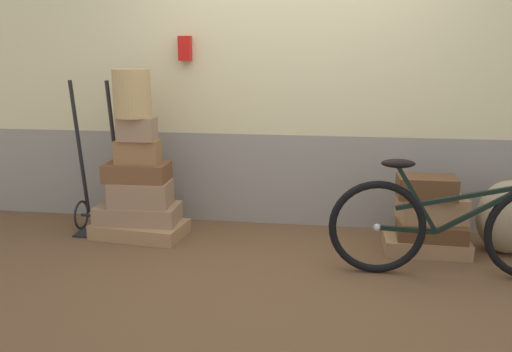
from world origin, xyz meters
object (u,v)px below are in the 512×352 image
Objects in this scene: suitcase_2 at (141,194)px; suitcase_6 at (425,244)px; burlap_sack at (509,217)px; suitcase_9 at (426,187)px; wicker_basket at (132,93)px; suitcase_7 at (431,230)px; suitcase_3 at (137,172)px; luggage_trolley at (99,194)px; suitcase_1 at (138,213)px; suitcase_0 at (140,229)px; suitcase_5 at (137,129)px; bicycle at (454,227)px; suitcase_4 at (138,152)px; suitcase_8 at (431,208)px.

suitcase_6 is at bearing -3.98° from suitcase_2.
burlap_sack reaches higher than suitcase_2.
suitcase_2 is at bearing 179.03° from suitcase_9.
wicker_basket is (-0.03, 0.00, 0.80)m from suitcase_2.
suitcase_7 is at bearing -25.09° from suitcase_6.
suitcase_3 reaches higher than suitcase_6.
suitcase_2 is 0.38× the size of luggage_trolley.
suitcase_1 is 0.17m from suitcase_2.
suitcase_1 is 2.86m from burlap_sack.
suitcase_3 is at bearing 96.49° from wicker_basket.
suitcase_6 is at bearing 6.78° from suitcase_0.
suitcase_5 reaches higher than burlap_sack.
suitcase_7 is (0.03, -0.01, 0.12)m from suitcase_6.
suitcase_6 is at bearing -1.80° from luggage_trolley.
luggage_trolley is at bearing 174.55° from suitcase_0.
suitcase_5 is at bearing -10.59° from luggage_trolley.
bicycle is at bearing -12.40° from suitcase_5.
suitcase_5 is at bearing -9.19° from wicker_basket.
suitcase_2 reaches higher than suitcase_0.
wicker_basket is at bearing 169.47° from suitcase_5.
suitcase_4 is (-0.00, 0.04, 0.64)m from suitcase_0.
wicker_basket reaches higher than suitcase_9.
luggage_trolley is (-0.36, 0.04, -0.21)m from suitcase_3.
bicycle reaches higher than suitcase_0.
suitcase_8 is (0.00, 0.05, 0.15)m from suitcase_7.
suitcase_4 reaches higher than suitcase_0.
luggage_trolley is at bearing 172.69° from suitcase_8.
suitcase_3 is 1.01× the size of suitcase_7.
luggage_trolley reaches higher than suitcase_8.
suitcase_7 is (2.27, -0.02, -0.70)m from suitcase_5.
suitcase_9 is (-0.03, -0.01, 0.44)m from suitcase_6.
suitcase_8 is (0.03, 0.04, 0.27)m from suitcase_6.
suitcase_9 is (2.21, -0.02, -0.38)m from suitcase_5.
suitcase_4 is 0.53m from luggage_trolley.
suitcase_3 is 0.42m from luggage_trolley.
wicker_basket is (-2.29, -0.02, 0.83)m from suitcase_8.
suitcase_1 is 0.97m from wicker_basket.
suitcase_6 is at bearing -4.76° from suitcase_4.
suitcase_4 is 0.69× the size of suitcase_7.
suitcase_9 is (2.20, -0.02, 0.14)m from suitcase_2.
luggage_trolley is at bearing 178.22° from suitcase_6.
suitcase_8 is 1.29× the size of wicker_basket.
burlap_sack is (2.84, 0.07, 0.22)m from suitcase_0.
suitcase_9 reaches higher than burlap_sack.
suitcase_8 is 0.29× the size of bicycle.
suitcase_5 reaches higher than suitcase_7.
suitcase_3 reaches higher than suitcase_9.
suitcase_3 is at bearing -6.16° from luggage_trolley.
suitcase_5 is at bearing 168.94° from bicycle.
wicker_basket is at bearing -10.69° from luggage_trolley.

